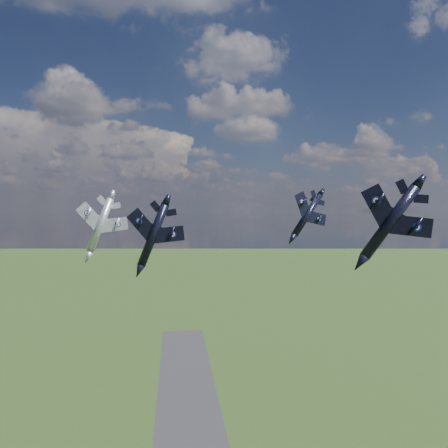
{
  "coord_description": "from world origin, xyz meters",
  "views": [
    {
      "loc": [
        -5.97,
        -62.62,
        86.04
      ],
      "look_at": [
        2.65,
        12.56,
        83.81
      ],
      "focal_mm": 35.0,
      "sensor_mm": 36.0,
      "label": 1
    }
  ],
  "objects_px": {
    "jet_lead_navy": "(153,235)",
    "jet_right_navy": "(390,222)",
    "jet_high_navy": "(307,215)",
    "jet_left_silver": "(100,225)"
  },
  "relations": [
    {
      "from": "jet_lead_navy",
      "to": "jet_right_navy",
      "type": "xyz_separation_m",
      "value": [
        29.68,
        -22.78,
        2.6
      ]
    },
    {
      "from": "jet_lead_navy",
      "to": "jet_high_navy",
      "type": "distance_m",
      "value": 32.69
    },
    {
      "from": "jet_lead_navy",
      "to": "jet_high_navy",
      "type": "bearing_deg",
      "value": 27.05
    },
    {
      "from": "jet_right_navy",
      "to": "jet_high_navy",
      "type": "xyz_separation_m",
      "value": [
        0.48,
        34.99,
        0.54
      ]
    },
    {
      "from": "jet_lead_navy",
      "to": "jet_high_navy",
      "type": "relative_size",
      "value": 1.05
    },
    {
      "from": "jet_left_silver",
      "to": "jet_right_navy",
      "type": "bearing_deg",
      "value": -55.43
    },
    {
      "from": "jet_high_navy",
      "to": "jet_left_silver",
      "type": "height_order",
      "value": "jet_high_navy"
    },
    {
      "from": "jet_right_navy",
      "to": "jet_lead_navy",
      "type": "bearing_deg",
      "value": 160.41
    },
    {
      "from": "jet_lead_navy",
      "to": "jet_high_navy",
      "type": "height_order",
      "value": "jet_high_navy"
    },
    {
      "from": "jet_lead_navy",
      "to": "jet_right_navy",
      "type": "height_order",
      "value": "jet_right_navy"
    }
  ]
}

